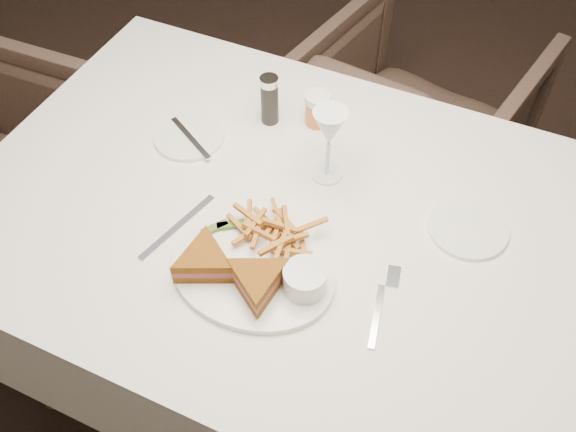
{
  "coord_description": "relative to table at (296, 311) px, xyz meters",
  "views": [
    {
      "loc": [
        0.49,
        -0.97,
        1.75
      ],
      "look_at": [
        0.17,
        -0.24,
        0.8
      ],
      "focal_mm": 40.0,
      "sensor_mm": 36.0,
      "label": 1
    }
  ],
  "objects": [
    {
      "name": "table_setting",
      "position": [
        -0.02,
        -0.07,
        0.41
      ],
      "size": [
        0.8,
        0.63,
        0.18
      ],
      "color": "white",
      "rests_on": "table"
    },
    {
      "name": "table",
      "position": [
        0.0,
        0.0,
        0.0
      ],
      "size": [
        1.41,
        0.96,
        0.75
      ],
      "primitive_type": "cube",
      "rotation": [
        0.0,
        0.0,
        -0.02
      ],
      "color": "silver",
      "rests_on": "ground"
    },
    {
      "name": "ground",
      "position": [
        -0.17,
        0.19,
        -0.38
      ],
      "size": [
        5.0,
        5.0,
        0.0
      ],
      "primitive_type": "plane",
      "color": "black",
      "rests_on": "ground"
    },
    {
      "name": "chair_far",
      "position": [
        0.06,
        0.87,
        -0.04
      ],
      "size": [
        0.78,
        0.75,
        0.68
      ],
      "primitive_type": "imported",
      "rotation": [
        0.0,
        0.0,
        2.92
      ],
      "color": "#47342C",
      "rests_on": "ground"
    }
  ]
}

